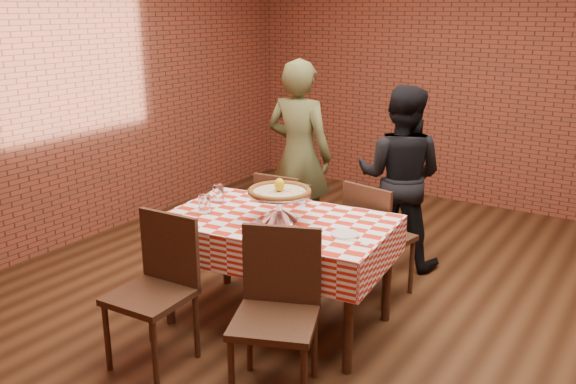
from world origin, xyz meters
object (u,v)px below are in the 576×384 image
(water_glass_left, at_px, (205,204))
(diner_olive, at_px, (299,156))
(pizza, at_px, (279,192))
(water_glass_right, at_px, (218,193))
(condiment_caddy, at_px, (302,195))
(chair_near_left, at_px, (150,295))
(chair_near_right, at_px, (274,319))
(pizza_stand, at_px, (280,207))
(chair_far_left, at_px, (287,223))
(chair_far_right, at_px, (380,239))
(diner_black, at_px, (400,177))
(table, at_px, (278,272))

(water_glass_left, relative_size, diner_olive, 0.07)
(pizza, distance_m, water_glass_right, 0.60)
(condiment_caddy, relative_size, chair_near_left, 0.16)
(chair_near_left, height_order, chair_near_right, chair_near_right)
(pizza_stand, relative_size, chair_near_right, 0.45)
(pizza, height_order, chair_far_left, pizza)
(chair_far_right, bearing_deg, pizza, 75.69)
(chair_far_right, bearing_deg, diner_black, -68.18)
(pizza_stand, bearing_deg, chair_near_right, -58.17)
(condiment_caddy, bearing_deg, chair_far_right, 46.11)
(water_glass_left, relative_size, condiment_caddy, 0.86)
(chair_near_left, bearing_deg, condiment_caddy, 71.10)
(table, distance_m, chair_far_left, 0.82)
(pizza_stand, relative_size, water_glass_left, 3.38)
(chair_near_right, bearing_deg, water_glass_left, 128.45)
(table, relative_size, water_glass_right, 11.72)
(water_glass_right, bearing_deg, chair_far_left, 77.05)
(chair_far_right, bearing_deg, table, 73.22)
(water_glass_left, relative_size, chair_near_left, 0.14)
(water_glass_left, relative_size, chair_far_left, 0.14)
(pizza, height_order, water_glass_right, pizza)
(chair_near_right, height_order, diner_olive, diner_olive)
(chair_far_left, bearing_deg, pizza, 114.22)
(pizza_stand, distance_m, water_glass_left, 0.53)
(pizza_stand, height_order, condiment_caddy, pizza_stand)
(chair_far_left, bearing_deg, chair_far_right, 177.69)
(water_glass_left, bearing_deg, chair_near_left, -79.06)
(pizza, relative_size, chair_far_right, 0.46)
(table, distance_m, water_glass_right, 0.71)
(chair_far_left, xyz_separation_m, diner_black, (0.66, 0.68, 0.32))
(chair_near_right, relative_size, chair_far_right, 1.05)
(pizza_stand, xyz_separation_m, water_glass_left, (-0.51, -0.15, -0.03))
(chair_far_left, bearing_deg, diner_black, -140.40)
(water_glass_left, height_order, chair_far_right, chair_far_right)
(pizza_stand, distance_m, diner_black, 1.44)
(chair_near_left, relative_size, diner_black, 0.61)
(table, height_order, diner_black, diner_black)
(condiment_caddy, distance_m, chair_far_left, 0.68)
(table, xyz_separation_m, diner_black, (0.26, 1.39, 0.38))
(water_glass_left, bearing_deg, table, 20.66)
(chair_near_left, xyz_separation_m, chair_near_right, (0.79, 0.15, 0.01))
(chair_far_right, distance_m, diner_olive, 1.22)
(pizza, bearing_deg, pizza_stand, 180.00)
(table, xyz_separation_m, pizza_stand, (0.03, -0.03, 0.48))
(pizza, relative_size, chair_far_left, 0.48)
(pizza, xyz_separation_m, chair_far_left, (-0.43, 0.74, -0.52))
(water_glass_left, distance_m, diner_olive, 1.47)
(table, xyz_separation_m, water_glass_left, (-0.48, -0.18, 0.45))
(chair_near_left, bearing_deg, water_glass_left, 97.82)
(water_glass_left, xyz_separation_m, diner_olive, (-0.17, 1.46, 0.02))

